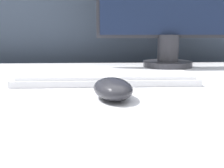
{
  "coord_description": "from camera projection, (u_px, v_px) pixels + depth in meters",
  "views": [
    {
      "loc": [
        -0.02,
        -0.62,
        0.87
      ],
      "look_at": [
        0.01,
        -0.08,
        0.76
      ],
      "focal_mm": 42.0,
      "sensor_mm": 36.0,
      "label": 1
    }
  ],
  "objects": [
    {
      "name": "computer_mouse_near",
      "position": [
        113.0,
        89.0,
        0.51
      ],
      "size": [
        0.09,
        0.13,
        0.04
      ],
      "rotation": [
        0.0,
        0.0,
        0.18
      ],
      "color": "#232328",
      "rests_on": "desk"
    },
    {
      "name": "partition_panel",
      "position": [
        103.0,
        67.0,
        1.23
      ],
      "size": [
        5.0,
        0.03,
        1.41
      ],
      "color": "#333D4C",
      "rests_on": "ground_plane"
    },
    {
      "name": "keyboard",
      "position": [
        106.0,
        78.0,
        0.67
      ],
      "size": [
        0.46,
        0.13,
        0.02
      ],
      "rotation": [
        0.0,
        0.0,
        0.0
      ],
      "color": "silver",
      "rests_on": "desk"
    }
  ]
}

